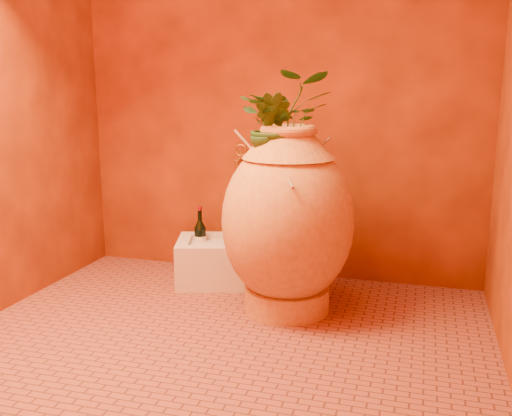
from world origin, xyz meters
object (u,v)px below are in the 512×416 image
(stone_basin, at_px, (225,262))
(wine_bottle_a, at_px, (244,242))
(wall_tap, at_px, (240,158))
(wine_bottle_b, at_px, (200,238))
(wine_bottle_c, at_px, (235,239))
(amphora, at_px, (288,221))

(stone_basin, distance_m, wine_bottle_a, 0.19)
(wall_tap, bearing_deg, wine_bottle_b, -145.53)
(wall_tap, bearing_deg, wine_bottle_c, -91.58)
(wall_tap, bearing_deg, stone_basin, -103.99)
(amphora, height_order, wine_bottle_b, amphora)
(amphora, xyz_separation_m, wall_tap, (-0.42, 0.51, 0.25))
(stone_basin, xyz_separation_m, wine_bottle_b, (-0.17, 0.03, 0.13))
(amphora, xyz_separation_m, stone_basin, (-0.47, 0.33, -0.36))
(stone_basin, height_order, wine_bottle_c, wine_bottle_c)
(wine_bottle_a, xyz_separation_m, wall_tap, (-0.08, 0.19, 0.48))
(wine_bottle_a, bearing_deg, wall_tap, 113.88)
(wine_bottle_a, height_order, wine_bottle_c, wine_bottle_a)
(wine_bottle_c, bearing_deg, stone_basin, -119.82)
(wine_bottle_a, relative_size, wall_tap, 1.84)
(wine_bottle_a, bearing_deg, wine_bottle_b, 171.95)
(amphora, xyz_separation_m, wine_bottle_c, (-0.42, 0.40, -0.23))
(wine_bottle_a, bearing_deg, wine_bottle_c, 135.82)
(amphora, relative_size, wine_bottle_b, 3.17)
(amphora, relative_size, stone_basin, 1.51)
(wine_bottle_b, xyz_separation_m, wall_tap, (0.21, 0.15, 0.49))
(wine_bottle_c, xyz_separation_m, wall_tap, (0.00, 0.10, 0.49))
(stone_basin, bearing_deg, wine_bottle_a, -5.55)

